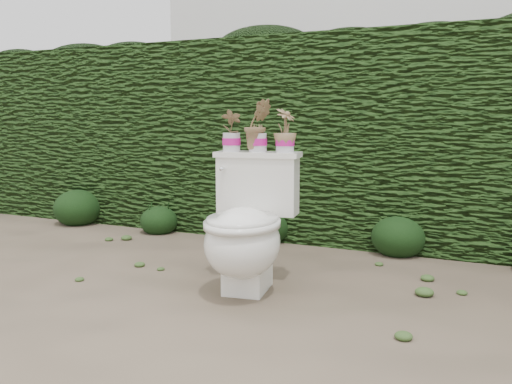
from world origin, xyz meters
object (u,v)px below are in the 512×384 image
at_px(potted_plant_right, 285,132).
at_px(toilet, 247,230).
at_px(potted_plant_left, 231,132).
at_px(potted_plant_center, 258,127).

bearing_deg(potted_plant_right, toilet, 166.53).
height_order(potted_plant_left, potted_plant_center, potted_plant_center).
bearing_deg(toilet, potted_plant_right, 55.78).
height_order(potted_plant_left, potted_plant_right, potted_plant_right).
relative_size(toilet, potted_plant_left, 3.32).
xyz_separation_m(toilet, potted_plant_center, (-0.04, 0.24, 0.57)).
height_order(toilet, potted_plant_left, potted_plant_left).
height_order(toilet, potted_plant_right, potted_plant_right).
distance_m(potted_plant_center, potted_plant_right, 0.17).
bearing_deg(toilet, potted_plant_left, 124.35).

